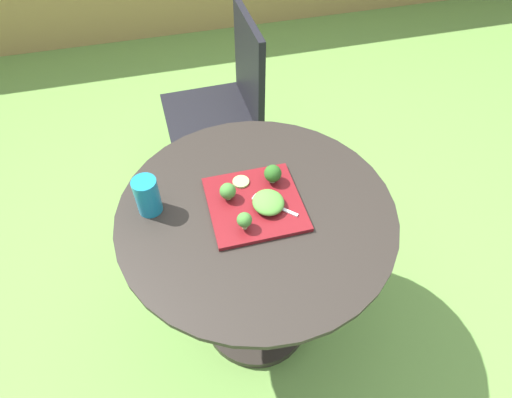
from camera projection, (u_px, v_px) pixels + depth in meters
name	position (u px, v px, depth m)	size (l,w,h in m)	color
ground_plane	(256.00, 318.00, 1.89)	(12.00, 12.00, 0.00)	#669342
patio_table	(256.00, 259.00, 1.54)	(0.87, 0.87, 0.74)	#28231E
patio_chair	(227.00, 97.00, 2.07)	(0.45, 0.45, 0.90)	black
salad_plate	(256.00, 204.00, 1.34)	(0.28, 0.28, 0.01)	maroon
drinking_glass	(148.00, 197.00, 1.30)	(0.07, 0.07, 0.12)	teal
fork	(271.00, 204.00, 1.33)	(0.12, 0.12, 0.00)	silver
lettuce_mound	(268.00, 202.00, 1.31)	(0.10, 0.10, 0.04)	#519338
broccoli_floret_0	(228.00, 191.00, 1.33)	(0.05, 0.05, 0.06)	#99B770
broccoli_floret_1	(273.00, 174.00, 1.37)	(0.06, 0.06, 0.06)	#99B770
broccoli_floret_2	(244.00, 220.00, 1.25)	(0.04, 0.04, 0.06)	#99B770
cucumber_slice_0	(241.00, 182.00, 1.39)	(0.05, 0.05, 0.01)	#8EB766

